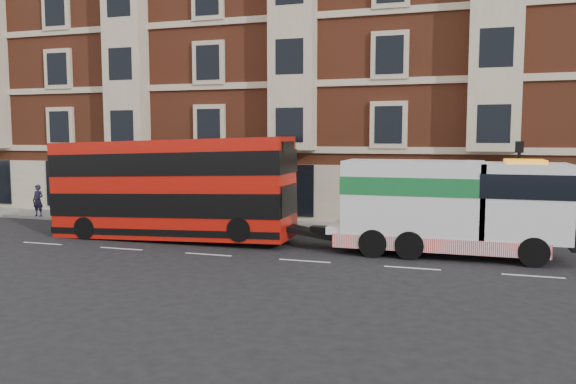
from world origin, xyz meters
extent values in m
plane|color=black|center=(0.00, 0.00, 0.00)|extent=(120.00, 120.00, 0.00)
cube|color=slate|center=(0.00, 7.50, 0.07)|extent=(90.00, 3.00, 0.15)
cube|color=brown|center=(0.50, 15.00, 9.00)|extent=(45.00, 12.00, 18.00)
cylinder|color=black|center=(-6.00, 6.20, 2.15)|extent=(0.14, 0.14, 4.00)
cube|color=black|center=(-6.00, 6.20, 4.25)|extent=(0.35, 0.15, 0.50)
cylinder|color=black|center=(12.00, 6.20, 2.15)|extent=(0.14, 0.14, 4.00)
cube|color=black|center=(12.00, 6.20, 4.25)|extent=(0.35, 0.15, 0.50)
cube|color=red|center=(-3.03, 2.60, 2.35)|extent=(11.20, 2.50, 4.40)
cube|color=black|center=(-3.03, 2.60, 1.70)|extent=(11.24, 2.56, 1.05)
cube|color=black|center=(-3.03, 2.60, 3.50)|extent=(11.24, 2.56, 1.00)
cylinder|color=black|center=(-6.83, 1.47, 0.52)|extent=(1.04, 0.32, 1.04)
cylinder|color=black|center=(-6.83, 3.73, 0.52)|extent=(1.04, 0.32, 1.04)
cylinder|color=black|center=(0.77, 1.47, 0.82)|extent=(1.04, 0.32, 1.04)
cylinder|color=black|center=(0.77, 3.73, 0.82)|extent=(1.04, 0.32, 1.04)
cube|color=silver|center=(8.97, 2.60, 0.95)|extent=(9.00, 2.30, 0.30)
cube|color=silver|center=(11.87, 2.60, 2.25)|extent=(3.20, 2.50, 2.90)
cube|color=silver|center=(7.77, 2.60, 2.30)|extent=(5.40, 2.50, 2.90)
cube|color=#16662F|center=(7.77, 2.60, 2.80)|extent=(5.45, 2.54, 0.70)
cube|color=red|center=(8.77, 2.60, 0.60)|extent=(8.00, 2.56, 0.55)
cylinder|color=black|center=(12.17, 1.47, 0.55)|extent=(1.10, 0.35, 1.10)
cylinder|color=black|center=(12.17, 3.73, 0.55)|extent=(1.10, 0.35, 1.10)
cylinder|color=black|center=(7.77, 1.47, 0.55)|extent=(1.10, 0.40, 1.10)
cylinder|color=black|center=(7.77, 3.73, 0.55)|extent=(1.10, 0.40, 1.10)
cylinder|color=black|center=(6.37, 1.47, 0.55)|extent=(1.10, 0.40, 1.10)
cylinder|color=black|center=(6.37, 3.73, 0.55)|extent=(1.10, 0.40, 1.10)
imported|color=#1F1B37|center=(-13.51, 6.15, 1.06)|extent=(0.67, 0.45, 1.82)
camera|label=1|loc=(9.49, -20.17, 4.69)|focal=35.00mm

